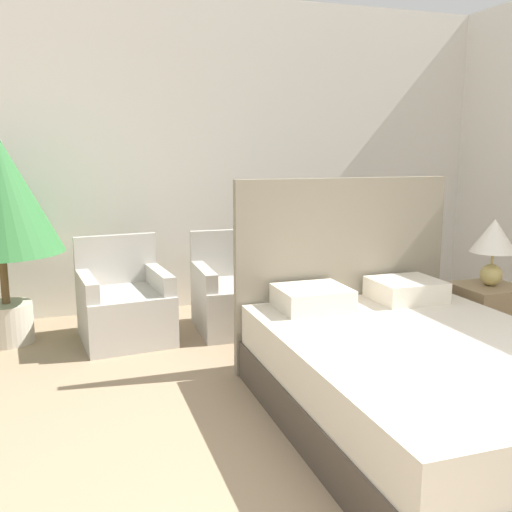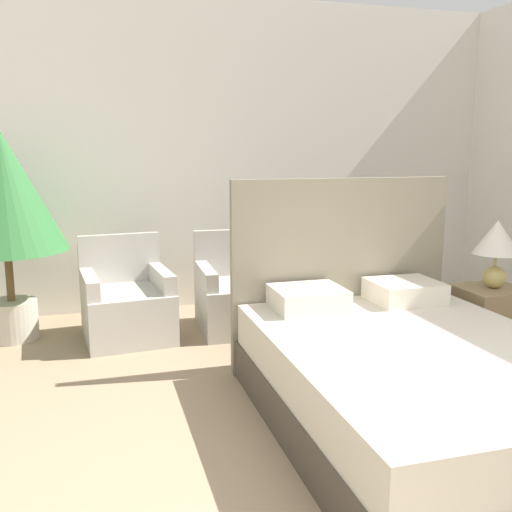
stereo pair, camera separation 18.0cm
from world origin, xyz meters
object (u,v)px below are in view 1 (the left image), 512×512
bed (420,373)px  armchair_near_window_right (237,299)px  nightstand (486,320)px  table_lamp (494,241)px  armchair_near_window_left (125,309)px

bed → armchair_near_window_right: (-0.48, 1.95, -0.03)m
nightstand → bed: bearing=-145.3°
armchair_near_window_right → table_lamp: (1.58, -1.19, 0.61)m
bed → table_lamp: bed is taller
armchair_near_window_left → nightstand: 2.77m
armchair_near_window_left → bed: bearing=-59.6°
bed → armchair_near_window_right: bearing=104.0°
nightstand → table_lamp: table_lamp is taller
table_lamp → armchair_near_window_right: bearing=143.0°
bed → table_lamp: 1.45m
armchair_near_window_right → table_lamp: 2.07m
table_lamp → bed: bearing=-145.5°
armchair_near_window_left → table_lamp: 2.85m
armchair_near_window_left → table_lamp: bearing=-31.1°
armchair_near_window_left → nightstand: bearing=-31.2°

